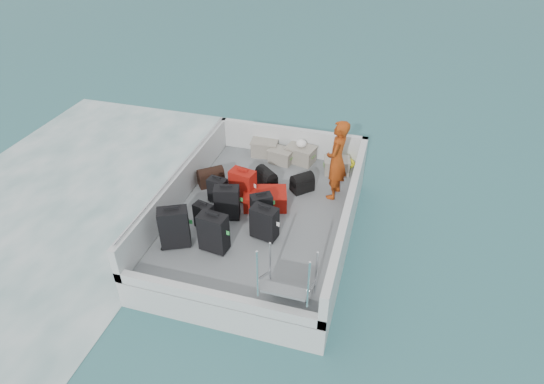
{
  "coord_description": "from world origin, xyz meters",
  "views": [
    {
      "loc": [
        2.23,
        -6.9,
        6.28
      ],
      "look_at": [
        0.16,
        0.23,
        1.0
      ],
      "focal_mm": 30.0,
      "sensor_mm": 36.0,
      "label": 1
    }
  ],
  "objects": [
    {
      "name": "ground",
      "position": [
        0.0,
        0.0,
        0.0
      ],
      "size": [
        160.0,
        160.0,
        0.0
      ],
      "primitive_type": "plane",
      "color": "#174B51",
      "rests_on": "ground"
    },
    {
      "name": "white_bag",
      "position": [
        0.32,
        2.14,
        1.08
      ],
      "size": [
        0.24,
        0.24,
        0.18
      ],
      "primitive_type": "ellipsoid",
      "color": "white",
      "rests_on": "crate_2"
    },
    {
      "name": "suitcase_8",
      "position": [
        0.01,
        0.25,
        0.79
      ],
      "size": [
        1.0,
        0.8,
        0.34
      ],
      "primitive_type": "cube",
      "rotation": [
        0.0,
        0.0,
        1.86
      ],
      "color": "#AC120D",
      "rests_on": "deck"
    },
    {
      "name": "deck",
      "position": [
        0.0,
        0.0,
        0.61
      ],
      "size": [
        3.3,
        4.7,
        0.02
      ],
      "primitive_type": "cube",
      "color": "gray",
      "rests_on": "ferry_hull"
    },
    {
      "name": "suitcase_1",
      "position": [
        -0.9,
        -0.75,
        0.89
      ],
      "size": [
        0.4,
        0.29,
        0.55
      ],
      "primitive_type": "cube",
      "rotation": [
        0.0,
        0.0,
        -0.24
      ],
      "color": "black",
      "rests_on": "deck"
    },
    {
      "name": "duffel_1",
      "position": [
        -0.18,
        0.97,
        0.78
      ],
      "size": [
        0.56,
        0.54,
        0.32
      ],
      "primitive_type": null,
      "rotation": [
        0.0,
        0.0,
        -0.7
      ],
      "color": "black",
      "rests_on": "deck"
    },
    {
      "name": "crate_0",
      "position": [
        -0.59,
        2.2,
        0.8
      ],
      "size": [
        0.63,
        0.46,
        0.36
      ],
      "primitive_type": "cube",
      "rotation": [
        0.0,
        0.0,
        0.09
      ],
      "color": "gray",
      "rests_on": "deck"
    },
    {
      "name": "suitcase_4",
      "position": [
        -0.59,
        -0.33,
        0.97
      ],
      "size": [
        0.54,
        0.4,
        0.71
      ],
      "primitive_type": "cube",
      "rotation": [
        0.0,
        0.0,
        0.26
      ],
      "color": "black",
      "rests_on": "deck"
    },
    {
      "name": "suitcase_0",
      "position": [
        -1.2,
        -1.36,
        1.03
      ],
      "size": [
        0.6,
        0.5,
        0.81
      ],
      "primitive_type": "cube",
      "rotation": [
        0.0,
        0.0,
        0.45
      ],
      "color": "black",
      "rests_on": "deck"
    },
    {
      "name": "suitcase_5",
      "position": [
        -0.49,
        0.33,
        0.97
      ],
      "size": [
        0.56,
        0.4,
        0.7
      ],
      "primitive_type": "cube",
      "rotation": [
        0.0,
        0.0,
        -0.2
      ],
      "color": "#AC120D",
      "rests_on": "deck"
    },
    {
      "name": "passenger",
      "position": [
        1.3,
        1.01,
        1.49
      ],
      "size": [
        0.49,
        0.69,
        1.73
      ],
      "primitive_type": "imported",
      "rotation": [
        0.0,
        0.0,
        -1.7
      ],
      "color": "#D94F14",
      "rests_on": "deck"
    },
    {
      "name": "suitcase_6",
      "position": [
        0.28,
        -0.7,
        0.96
      ],
      "size": [
        0.53,
        0.38,
        0.67
      ],
      "primitive_type": "cube",
      "rotation": [
        0.0,
        0.0,
        -0.21
      ],
      "color": "black",
      "rests_on": "deck"
    },
    {
      "name": "crate_2",
      "position": [
        0.32,
        2.14,
        0.81
      ],
      "size": [
        0.7,
        0.56,
        0.37
      ],
      "primitive_type": "cube",
      "rotation": [
        0.0,
        0.0,
        -0.24
      ],
      "color": "gray",
      "rests_on": "deck"
    },
    {
      "name": "deck_fittings",
      "position": [
        0.35,
        -0.32,
        0.99
      ],
      "size": [
        3.6,
        5.0,
        0.9
      ],
      "color": "silver",
      "rests_on": "deck"
    },
    {
      "name": "crate_3",
      "position": [
        1.21,
        1.9,
        0.78
      ],
      "size": [
        0.61,
        0.49,
        0.33
      ],
      "primitive_type": "cube",
      "rotation": [
        0.0,
        0.0,
        0.22
      ],
      "color": "gray",
      "rests_on": "deck"
    },
    {
      "name": "suitcase_2",
      "position": [
        -0.97,
        0.11,
        0.9
      ],
      "size": [
        0.41,
        0.28,
        0.55
      ],
      "primitive_type": "cube",
      "rotation": [
        0.0,
        0.0,
        -0.15
      ],
      "color": "black",
      "rests_on": "deck"
    },
    {
      "name": "suitcase_3",
      "position": [
        -0.49,
        -1.27,
        1.0
      ],
      "size": [
        0.54,
        0.36,
        0.77
      ],
      "primitive_type": "cube",
      "rotation": [
        0.0,
        0.0,
        -0.12
      ],
      "color": "black",
      "rests_on": "deck"
    },
    {
      "name": "ferry_hull",
      "position": [
        0.0,
        0.0,
        0.3
      ],
      "size": [
        3.6,
        5.0,
        0.6
      ],
      "primitive_type": "cube",
      "color": "silver",
      "rests_on": "ground"
    },
    {
      "name": "suitcase_7",
      "position": [
        0.08,
        -0.21,
        0.91
      ],
      "size": [
        0.47,
        0.42,
        0.58
      ],
      "primitive_type": "cube",
      "rotation": [
        0.0,
        0.0,
        0.58
      ],
      "color": "black",
      "rests_on": "deck"
    },
    {
      "name": "duffel_2",
      "position": [
        0.61,
        1.0,
        0.78
      ],
      "size": [
        0.54,
        0.54,
        0.32
      ],
      "primitive_type": null,
      "rotation": [
        0.0,
        0.0,
        0.77
      ],
      "color": "black",
      "rests_on": "deck"
    },
    {
      "name": "yellow_bag",
      "position": [
        1.45,
        2.2,
        0.73
      ],
      "size": [
        0.28,
        0.26,
        0.22
      ],
      "primitive_type": "ellipsoid",
      "color": "yellow",
      "rests_on": "deck"
    },
    {
      "name": "duffel_0",
      "position": [
        -1.35,
        0.67,
        0.78
      ],
      "size": [
        0.62,
        0.58,
        0.32
      ],
      "primitive_type": null,
      "rotation": [
        0.0,
        0.0,
        0.68
      ],
      "color": "black",
      "rests_on": "deck"
    },
    {
      "name": "crate_1",
      "position": [
        -0.12,
        1.98,
        0.78
      ],
      "size": [
        0.58,
        0.46,
        0.31
      ],
      "primitive_type": "cube",
      "rotation": [
        0.0,
        0.0,
        -0.2
      ],
      "color": "gray",
      "rests_on": "deck"
    },
    {
      "name": "wake_foam",
      "position": [
        -4.8,
        0.0,
        0.0
      ],
      "size": [
        10.0,
        10.0,
        0.0
      ],
      "primitive_type": "plane",
      "color": "white",
      "rests_on": "ground"
    }
  ]
}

